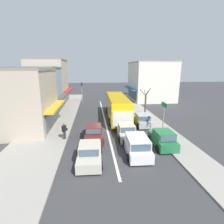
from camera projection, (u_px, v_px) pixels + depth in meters
ground_plane at (107, 129)px, 20.62m from camera, size 140.00×140.00×0.00m
lane_centre_line at (105, 119)px, 24.48m from camera, size 0.20×28.00×0.01m
sidewalk_left at (58, 117)px, 25.66m from camera, size 5.20×44.00×0.14m
kerb_right at (144, 114)px, 27.06m from camera, size 2.80×44.00×0.12m
shopfront_corner_near at (16, 100)px, 19.52m from camera, size 8.80×7.83×6.97m
shopfront_mid_block at (37, 91)px, 27.01m from camera, size 7.76×7.38×7.21m
shopfront_far_end at (49, 82)px, 34.48m from camera, size 7.71×7.67×8.70m
building_right_far at (151, 81)px, 39.08m from camera, size 9.55×10.05×8.39m
city_bus at (117, 106)px, 24.39m from camera, size 2.95×10.92×3.23m
sedan_behind_bus_near at (90, 153)px, 13.34m from camera, size 2.00×4.25×1.47m
sedan_adjacent_lane_lead at (93, 133)px, 17.51m from camera, size 1.95×4.22×1.47m
wagon_behind_bus_mid at (137, 145)px, 14.51m from camera, size 2.08×4.57×1.58m
sedan_queue_gap_filler at (126, 131)px, 17.93m from camera, size 1.95×4.23×1.47m
parked_hatchback_kerb_front at (163, 139)px, 15.89m from camera, size 1.87×3.73×1.54m
parked_hatchback_kerb_second at (142, 120)px, 21.69m from camera, size 1.87×3.73×1.54m
traffic_light_downstreet at (82, 89)px, 35.91m from camera, size 0.33×0.24×4.20m
directional_road_sign at (164, 111)px, 18.14m from camera, size 0.10×1.40×3.60m
street_tree_right at (145, 104)px, 25.18m from camera, size 1.67×1.63×4.28m
pedestrian_with_handbag_near at (64, 130)px, 17.13m from camera, size 0.51×0.59×1.63m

